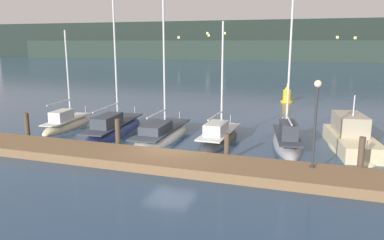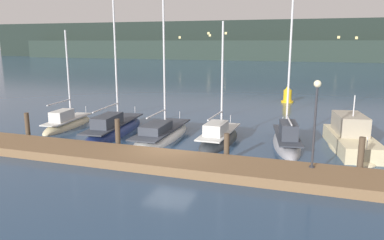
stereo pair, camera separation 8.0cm
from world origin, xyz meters
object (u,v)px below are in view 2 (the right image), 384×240
object	(u,v)px
sailboat_berth_5	(286,143)
motorboat_berth_6	(351,143)
sailboat_berth_4	(219,140)
sailboat_berth_2	(114,132)
sailboat_berth_3	(161,136)
dock_lamppost	(316,110)
sailboat_berth_1	(67,125)
channel_buoy	(288,96)

from	to	relation	value
sailboat_berth_5	motorboat_berth_6	xyz separation A→B (m)	(3.52, 0.46, 0.20)
motorboat_berth_6	sailboat_berth_4	bearing A→B (deg)	-172.81
sailboat_berth_2	sailboat_berth_4	world-z (taller)	sailboat_berth_2
sailboat_berth_2	motorboat_berth_6	bearing A→B (deg)	4.30
sailboat_berth_2	sailboat_berth_3	size ratio (longest dim) A/B	1.02
sailboat_berth_3	dock_lamppost	world-z (taller)	sailboat_berth_3
sailboat_berth_2	sailboat_berth_3	distance (m)	3.47
sailboat_berth_1	sailboat_berth_3	world-z (taller)	sailboat_berth_3
sailboat_berth_1	sailboat_berth_2	bearing A→B (deg)	-9.61
sailboat_berth_2	dock_lamppost	xyz separation A→B (m)	(12.66, -4.28, 2.96)
sailboat_berth_4	sailboat_berth_5	world-z (taller)	sailboat_berth_5
sailboat_berth_1	sailboat_berth_4	world-z (taller)	sailboat_berth_4
sailboat_berth_3	motorboat_berth_6	world-z (taller)	sailboat_berth_3
sailboat_berth_3	channel_buoy	size ratio (longest dim) A/B	5.37
channel_buoy	sailboat_berth_3	bearing A→B (deg)	-110.39
sailboat_berth_1	motorboat_berth_6	distance (m)	18.88
sailboat_berth_2	sailboat_berth_5	world-z (taller)	sailboat_berth_2
channel_buoy	dock_lamppost	bearing A→B (deg)	-82.47
sailboat_berth_4	channel_buoy	bearing A→B (deg)	80.99
sailboat_berth_5	sailboat_berth_4	bearing A→B (deg)	-173.08
sailboat_berth_4	dock_lamppost	distance (m)	7.65
sailboat_berth_4	channel_buoy	distance (m)	17.09
motorboat_berth_6	dock_lamppost	xyz separation A→B (m)	(-2.01, -5.38, 2.71)
sailboat_berth_5	motorboat_berth_6	size ratio (longest dim) A/B	1.48
sailboat_berth_5	dock_lamppost	distance (m)	5.91
channel_buoy	motorboat_berth_6	bearing A→B (deg)	-73.15
sailboat_berth_2	channel_buoy	world-z (taller)	sailboat_berth_2
sailboat_berth_5	sailboat_berth_3	bearing A→B (deg)	-174.52
sailboat_berth_3	dock_lamppost	distance (m)	10.52
sailboat_berth_3	sailboat_berth_4	bearing A→B (deg)	3.93
dock_lamppost	sailboat_berth_3	bearing A→B (deg)	155.52
sailboat_berth_5	motorboat_berth_6	bearing A→B (deg)	7.50
sailboat_berth_1	dock_lamppost	size ratio (longest dim) A/B	1.88
motorboat_berth_6	channel_buoy	world-z (taller)	motorboat_berth_6
sailboat_berth_1	sailboat_berth_2	world-z (taller)	sailboat_berth_2
sailboat_berth_3	channel_buoy	world-z (taller)	sailboat_berth_3
sailboat_berth_2	motorboat_berth_6	size ratio (longest dim) A/B	1.57
sailboat_berth_3	dock_lamppost	xyz separation A→B (m)	(9.18, -4.18, 2.98)
sailboat_berth_2	sailboat_berth_3	bearing A→B (deg)	-1.60
sailboat_berth_4	dock_lamppost	xyz separation A→B (m)	(5.49, -4.44, 2.94)
sailboat_berth_2	sailboat_berth_1	bearing A→B (deg)	170.39
channel_buoy	dock_lamppost	xyz separation A→B (m)	(2.82, -21.31, 2.39)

